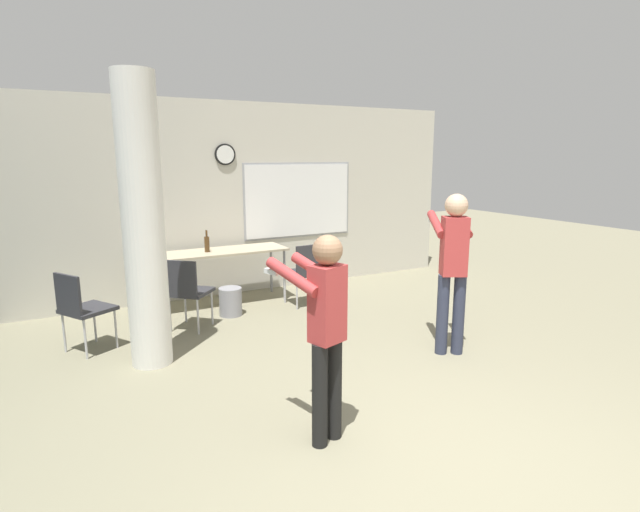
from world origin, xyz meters
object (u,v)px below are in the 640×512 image
Objects in this scene: bottle_on_table at (207,244)px; chair_table_left at (187,288)px; chair_table_right at (305,269)px; folding_table at (219,254)px; person_playing_front at (325,323)px; person_playing_side at (453,261)px; chair_near_pillar at (81,306)px.

chair_table_left is at bearing -120.06° from bottle_on_table.
chair_table_left is 1.00× the size of chair_table_right.
folding_table is 3.69m from person_playing_front.
bottle_on_table is 0.34× the size of chair_table_right.
person_playing_side reaches higher than chair_table_right.
bottle_on_table is 0.34× the size of chair_near_pillar.
chair_table_right is (1.65, 0.23, 0.00)m from chair_table_left.
person_playing_side is at bearing -60.67° from folding_table.
chair_table_left is (1.13, 0.16, 0.00)m from chair_near_pillar.
chair_table_right is at bearing 7.85° from chair_table_left.
chair_near_pillar and chair_table_left have the same top height.
chair_table_right is at bearing 7.99° from chair_near_pillar.
chair_table_left is at bearing 138.63° from person_playing_side.
chair_near_pillar and chair_table_right have the same top height.
chair_table_right is at bearing 104.95° from person_playing_side.
chair_table_left is at bearing 8.18° from chair_near_pillar.
person_playing_front is at bearing -61.57° from chair_near_pillar.
person_playing_front is at bearing -83.96° from chair_table_left.
person_playing_side is at bearing 23.09° from person_playing_front.
chair_near_pillar is (-1.78, -1.02, -0.19)m from folding_table.
chair_near_pillar is at bearing 151.77° from person_playing_side.
bottle_on_table is at bearing 152.01° from chair_table_right.
person_playing_front reaches higher than folding_table.
person_playing_front is (-0.35, -3.66, 0.19)m from folding_table.
person_playing_front reaches higher than chair_table_left.
chair_table_right is at bearing -27.99° from bottle_on_table.
chair_table_left is at bearing -127.02° from folding_table.
folding_table is 1.10m from chair_table_left.
chair_table_right is 3.34m from person_playing_front.
person_playing_front is (-0.19, -3.65, 0.03)m from bottle_on_table.
bottle_on_table reaches higher than folding_table.
person_playing_front reaches higher than chair_table_right.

